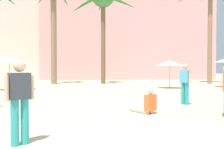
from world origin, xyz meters
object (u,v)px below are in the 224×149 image
(cafe_umbrella_0, at_px, (170,63))
(person_far_right, at_px, (20,98))
(cafe_umbrella_2, at_px, (10,60))
(person_mid_center, at_px, (146,104))
(palm_tree_far_right, at_px, (103,1))
(person_near_right, at_px, (185,82))

(cafe_umbrella_0, bearing_deg, person_far_right, -119.75)
(cafe_umbrella_2, bearing_deg, person_mid_center, -52.52)
(person_far_right, distance_m, person_mid_center, 4.68)
(palm_tree_far_right, relative_size, person_mid_center, 9.51)
(cafe_umbrella_0, bearing_deg, palm_tree_far_right, 127.36)
(cafe_umbrella_2, height_order, person_near_right, cafe_umbrella_2)
(person_far_right, bearing_deg, person_near_right, -82.75)
(cafe_umbrella_0, bearing_deg, cafe_umbrella_2, -178.74)
(cafe_umbrella_2, relative_size, person_near_right, 1.56)
(cafe_umbrella_2, bearing_deg, cafe_umbrella_0, 1.26)
(palm_tree_far_right, distance_m, person_far_right, 20.79)
(person_far_right, bearing_deg, palm_tree_far_right, -43.76)
(person_far_right, height_order, person_near_right, person_near_right)
(person_mid_center, bearing_deg, palm_tree_far_right, -32.02)
(palm_tree_far_right, relative_size, cafe_umbrella_2, 3.62)
(palm_tree_far_right, relative_size, person_near_right, 5.64)
(cafe_umbrella_0, xyz_separation_m, person_mid_center, (-4.18, -9.98, -1.61))
(person_near_right, bearing_deg, person_far_right, -166.02)
(palm_tree_far_right, xyz_separation_m, person_far_right, (-2.85, -19.32, -7.12))
(person_mid_center, height_order, person_near_right, person_near_right)
(cafe_umbrella_0, distance_m, person_mid_center, 10.93)
(palm_tree_far_right, height_order, person_far_right, palm_tree_far_right)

